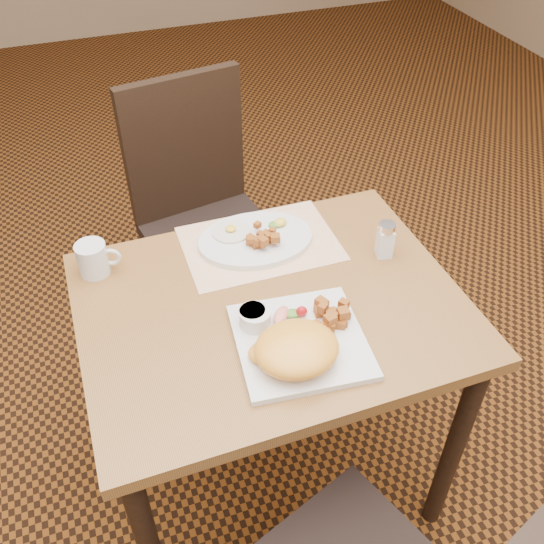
% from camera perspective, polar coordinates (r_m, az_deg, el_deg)
% --- Properties ---
extents(ground, '(8.00, 8.00, 0.00)m').
position_cam_1_polar(ground, '(2.03, -0.04, -18.20)').
color(ground, black).
rests_on(ground, ground).
extents(table, '(0.90, 0.70, 0.75)m').
position_cam_1_polar(table, '(1.52, -0.05, -5.86)').
color(table, '#905E2C').
rests_on(table, ground).
extents(chair_far, '(0.49, 0.49, 0.97)m').
position_cam_1_polar(chair_far, '(2.11, -6.56, 6.04)').
color(chair_far, black).
rests_on(chair_far, ground).
extents(placemat, '(0.40, 0.29, 0.00)m').
position_cam_1_polar(placemat, '(1.60, -1.15, 2.69)').
color(placemat, white).
rests_on(placemat, table).
extents(plate_square, '(0.31, 0.31, 0.02)m').
position_cam_1_polar(plate_square, '(1.34, 2.70, -6.56)').
color(plate_square, silver).
rests_on(plate_square, table).
extents(plate_oval, '(0.32, 0.24, 0.02)m').
position_cam_1_polar(plate_oval, '(1.60, -1.55, 3.06)').
color(plate_oval, silver).
rests_on(plate_oval, placemat).
extents(hollandaise_mound, '(0.19, 0.16, 0.07)m').
position_cam_1_polar(hollandaise_mound, '(1.27, 2.25, -7.29)').
color(hollandaise_mound, '#FEAD31').
rests_on(hollandaise_mound, plate_square).
extents(ramekin, '(0.07, 0.07, 0.04)m').
position_cam_1_polar(ramekin, '(1.35, -1.64, -4.26)').
color(ramekin, silver).
rests_on(ramekin, plate_square).
extents(garnish_sq, '(0.09, 0.07, 0.03)m').
position_cam_1_polar(garnish_sq, '(1.38, 1.54, -3.95)').
color(garnish_sq, '#387223').
rests_on(garnish_sq, plate_square).
extents(fried_egg, '(0.10, 0.10, 0.02)m').
position_cam_1_polar(fried_egg, '(1.61, -3.89, 3.84)').
color(fried_egg, white).
rests_on(fried_egg, plate_oval).
extents(garnish_ov, '(0.06, 0.04, 0.02)m').
position_cam_1_polar(garnish_ov, '(1.63, 0.62, 4.65)').
color(garnish_ov, '#387223').
rests_on(garnish_ov, plate_oval).
extents(salt_shaker, '(0.05, 0.05, 0.10)m').
position_cam_1_polar(salt_shaker, '(1.56, 10.62, 3.04)').
color(salt_shaker, white).
rests_on(salt_shaker, table).
extents(coffee_mug, '(0.11, 0.08, 0.09)m').
position_cam_1_polar(coffee_mug, '(1.55, -16.44, 1.20)').
color(coffee_mug, silver).
rests_on(coffee_mug, table).
extents(home_fries_sq, '(0.12, 0.11, 0.04)m').
position_cam_1_polar(home_fries_sq, '(1.36, 5.45, -4.38)').
color(home_fries_sq, '#AA591B').
rests_on(home_fries_sq, plate_square).
extents(home_fries_ov, '(0.09, 0.10, 0.04)m').
position_cam_1_polar(home_fries_ov, '(1.57, -0.95, 3.18)').
color(home_fries_ov, '#AA591B').
rests_on(home_fries_ov, plate_oval).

